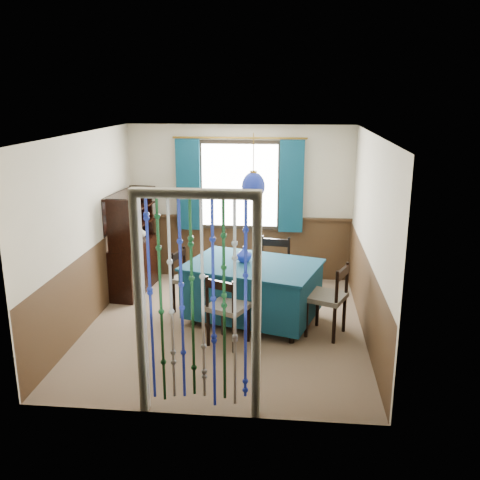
# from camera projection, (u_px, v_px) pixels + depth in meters

# --- Properties ---
(floor) EXTENTS (4.00, 4.00, 0.00)m
(floor) POSITION_uv_depth(u_px,v_px,m) (225.00, 327.00, 7.04)
(floor) COLOR brown
(floor) RESTS_ON ground
(ceiling) EXTENTS (4.00, 4.00, 0.00)m
(ceiling) POSITION_uv_depth(u_px,v_px,m) (224.00, 134.00, 6.37)
(ceiling) COLOR silver
(ceiling) RESTS_ON ground
(wall_back) EXTENTS (3.60, 0.00, 3.60)m
(wall_back) POSITION_uv_depth(u_px,v_px,m) (240.00, 203.00, 8.62)
(wall_back) COLOR beige
(wall_back) RESTS_ON ground
(wall_front) EXTENTS (3.60, 0.00, 3.60)m
(wall_front) POSITION_uv_depth(u_px,v_px,m) (196.00, 293.00, 4.78)
(wall_front) COLOR beige
(wall_front) RESTS_ON ground
(wall_left) EXTENTS (0.00, 4.00, 4.00)m
(wall_left) POSITION_uv_depth(u_px,v_px,m) (86.00, 232.00, 6.87)
(wall_left) COLOR beige
(wall_left) RESTS_ON ground
(wall_right) EXTENTS (0.00, 4.00, 4.00)m
(wall_right) POSITION_uv_depth(u_px,v_px,m) (370.00, 239.00, 6.53)
(wall_right) COLOR beige
(wall_right) RESTS_ON ground
(wainscot_back) EXTENTS (3.60, 0.00, 3.60)m
(wainscot_back) POSITION_uv_depth(u_px,v_px,m) (240.00, 248.00, 8.81)
(wainscot_back) COLOR #3E2917
(wainscot_back) RESTS_ON ground
(wainscot_front) EXTENTS (3.60, 0.00, 3.60)m
(wainscot_front) POSITION_uv_depth(u_px,v_px,m) (198.00, 367.00, 5.00)
(wainscot_front) COLOR #3E2917
(wainscot_front) RESTS_ON ground
(wainscot_left) EXTENTS (0.00, 4.00, 4.00)m
(wainscot_left) POSITION_uv_depth(u_px,v_px,m) (91.00, 286.00, 7.07)
(wainscot_left) COLOR #3E2917
(wainscot_left) RESTS_ON ground
(wainscot_right) EXTENTS (0.00, 4.00, 4.00)m
(wainscot_right) POSITION_uv_depth(u_px,v_px,m) (365.00, 296.00, 6.73)
(wainscot_right) COLOR #3E2917
(wainscot_right) RESTS_ON ground
(window) EXTENTS (1.32, 0.12, 1.42)m
(window) POSITION_uv_depth(u_px,v_px,m) (240.00, 185.00, 8.49)
(window) COLOR black
(window) RESTS_ON wall_back
(doorway) EXTENTS (1.16, 0.12, 2.18)m
(doorway) POSITION_uv_depth(u_px,v_px,m) (198.00, 311.00, 4.90)
(doorway) COLOR silver
(doorway) RESTS_ON ground
(dining_table) EXTENTS (1.95, 1.60, 0.81)m
(dining_table) POSITION_uv_depth(u_px,v_px,m) (253.00, 288.00, 7.09)
(dining_table) COLOR #0E3549
(dining_table) RESTS_ON floor
(chair_near) EXTENTS (0.58, 0.57, 0.90)m
(chair_near) POSITION_uv_depth(u_px,v_px,m) (227.00, 308.00, 6.42)
(chair_near) COLOR black
(chair_near) RESTS_ON floor
(chair_far) EXTENTS (0.53, 0.51, 0.96)m
(chair_far) POSITION_uv_depth(u_px,v_px,m) (273.00, 270.00, 7.70)
(chair_far) COLOR black
(chair_far) RESTS_ON floor
(chair_left) EXTENTS (0.52, 0.53, 0.87)m
(chair_left) POSITION_uv_depth(u_px,v_px,m) (188.00, 278.00, 7.48)
(chair_left) COLOR black
(chair_left) RESTS_ON floor
(chair_right) EXTENTS (0.59, 0.60, 0.94)m
(chair_right) POSITION_uv_depth(u_px,v_px,m) (329.00, 298.00, 6.68)
(chair_right) COLOR black
(chair_right) RESTS_ON floor
(sideboard) EXTENTS (0.53, 1.22, 1.55)m
(sideboard) POSITION_uv_depth(u_px,v_px,m) (133.00, 256.00, 8.19)
(sideboard) COLOR black
(sideboard) RESTS_ON floor
(pendant_lamp) EXTENTS (0.29, 0.29, 0.84)m
(pendant_lamp) POSITION_uv_depth(u_px,v_px,m) (253.00, 186.00, 6.73)
(pendant_lamp) COLOR olive
(pendant_lamp) RESTS_ON ceiling
(vase_table) EXTENTS (0.24, 0.24, 0.19)m
(vase_table) POSITION_uv_depth(u_px,v_px,m) (244.00, 255.00, 7.07)
(vase_table) COLOR #17289E
(vase_table) RESTS_ON dining_table
(bowl_shelf) EXTENTS (0.27, 0.27, 0.05)m
(bowl_shelf) POSITION_uv_depth(u_px,v_px,m) (131.00, 226.00, 7.83)
(bowl_shelf) COLOR beige
(bowl_shelf) RESTS_ON sideboard
(vase_sideboard) EXTENTS (0.18, 0.18, 0.16)m
(vase_sideboard) POSITION_uv_depth(u_px,v_px,m) (142.00, 232.00, 8.41)
(vase_sideboard) COLOR beige
(vase_sideboard) RESTS_ON sideboard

